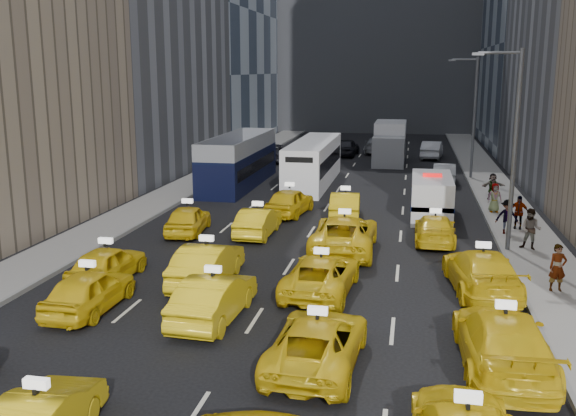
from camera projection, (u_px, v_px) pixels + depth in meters
name	position (u px, v px, depth m)	size (l,w,h in m)	color
ground	(239.00, 345.00, 19.23)	(160.00, 160.00, 0.00)	black
sidewalk_west	(188.00, 186.00, 45.16)	(3.00, 90.00, 0.15)	gray
sidewalk_east	(499.00, 197.00, 41.25)	(3.00, 90.00, 0.15)	gray
curb_west	(208.00, 186.00, 44.88)	(0.15, 90.00, 0.18)	slate
curb_east	(476.00, 196.00, 41.51)	(0.15, 90.00, 0.18)	slate
streetlight_near	(512.00, 144.00, 27.99)	(2.15, 0.22, 9.00)	#595B60
streetlight_far	(473.00, 113.00, 47.18)	(2.15, 0.22, 9.00)	#595B60
taxi_4	(89.00, 290.00, 21.84)	(1.74, 4.32, 1.47)	yellow
taxi_5	(214.00, 298.00, 21.06)	(1.62, 4.64, 1.53)	yellow
taxi_6	(317.00, 342.00, 17.78)	(2.34, 5.07, 1.41)	yellow
taxi_7	(503.00, 341.00, 17.54)	(2.33, 5.74, 1.66)	yellow
taxi_8	(107.00, 264.00, 24.86)	(1.69, 4.21, 1.43)	yellow
taxi_9	(207.00, 264.00, 24.61)	(1.69, 4.86, 1.60)	yellow
taxi_10	(321.00, 275.00, 23.62)	(2.31, 5.02, 1.39)	yellow
taxi_11	(482.00, 271.00, 23.69)	(2.23, 5.49, 1.59)	yellow
taxi_12	(188.00, 219.00, 32.21)	(1.72, 4.27, 1.45)	yellow
taxi_13	(258.00, 222.00, 31.77)	(1.49, 4.28, 1.41)	yellow
taxi_14	(344.00, 234.00, 28.96)	(2.74, 5.95, 1.65)	yellow
taxi_15	(435.00, 229.00, 30.51)	(1.87, 4.60, 1.34)	yellow
taxi_16	(290.00, 201.00, 36.31)	(1.83, 4.55, 1.55)	yellow
taxi_17	(345.00, 205.00, 35.50)	(1.57, 4.50, 1.48)	yellow
nypd_van	(431.00, 197.00, 35.78)	(2.97, 5.95, 2.45)	silver
double_decker	(239.00, 161.00, 45.42)	(3.19, 12.14, 3.50)	black
city_bus	(314.00, 163.00, 46.00)	(4.16, 12.33, 3.13)	white
box_truck	(390.00, 143.00, 56.44)	(3.38, 8.00, 3.56)	silver
misc_car_0	(444.00, 173.00, 46.45)	(1.55, 4.45, 1.47)	#A9ACB1
misc_car_1	(275.00, 153.00, 57.49)	(2.58, 5.59, 1.55)	black
misc_car_2	(376.00, 145.00, 63.17)	(2.16, 5.32, 1.54)	gray
misc_car_3	(347.00, 147.00, 61.13)	(1.95, 4.85, 1.65)	black
misc_car_4	(432.00, 150.00, 59.41)	(1.72, 4.92, 1.62)	#B4B6BC
pedestrian_0	(558.00, 268.00, 23.36)	(0.64, 0.42, 1.76)	gray
pedestrian_1	(531.00, 229.00, 28.76)	(0.91, 0.50, 1.87)	gray
pedestrian_2	(507.00, 217.00, 31.53)	(1.11, 0.46, 1.72)	gray
pedestrian_3	(518.00, 212.00, 32.56)	(1.00, 0.46, 1.71)	gray
pedestrian_4	(495.00, 198.00, 36.36)	(0.81, 0.44, 1.66)	gray
pedestrian_5	(493.00, 186.00, 39.95)	(1.51, 0.43, 1.63)	gray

